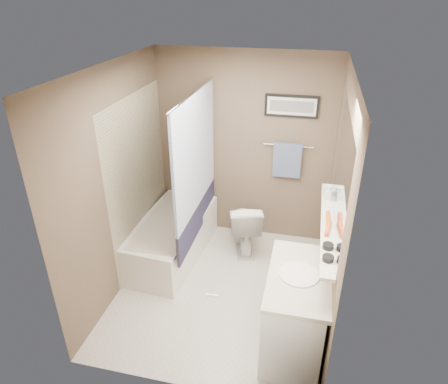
% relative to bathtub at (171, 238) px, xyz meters
% --- Properties ---
extents(ground, '(2.50, 2.50, 0.00)m').
position_rel_bathtub_xyz_m(ground, '(0.75, -0.49, -0.25)').
color(ground, silver).
rests_on(ground, ground).
extents(ceiling, '(2.20, 2.50, 0.04)m').
position_rel_bathtub_xyz_m(ceiling, '(0.75, -0.49, 2.13)').
color(ceiling, silver).
rests_on(ceiling, wall_back).
extents(wall_back, '(2.20, 0.04, 2.40)m').
position_rel_bathtub_xyz_m(wall_back, '(0.75, 0.74, 0.95)').
color(wall_back, brown).
rests_on(wall_back, ground).
extents(wall_front, '(2.20, 0.04, 2.40)m').
position_rel_bathtub_xyz_m(wall_front, '(0.75, -1.72, 0.95)').
color(wall_front, brown).
rests_on(wall_front, ground).
extents(wall_left, '(0.04, 2.50, 2.40)m').
position_rel_bathtub_xyz_m(wall_left, '(-0.33, -0.49, 0.95)').
color(wall_left, brown).
rests_on(wall_left, ground).
extents(wall_right, '(0.04, 2.50, 2.40)m').
position_rel_bathtub_xyz_m(wall_right, '(1.83, -0.49, 0.95)').
color(wall_right, brown).
rests_on(wall_right, ground).
extents(tile_surround, '(0.02, 1.55, 2.00)m').
position_rel_bathtub_xyz_m(tile_surround, '(-0.34, 0.01, 0.75)').
color(tile_surround, tan).
rests_on(tile_surround, wall_left).
extents(curtain_rod, '(0.02, 1.55, 0.02)m').
position_rel_bathtub_xyz_m(curtain_rod, '(0.35, 0.01, 1.80)').
color(curtain_rod, silver).
rests_on(curtain_rod, wall_left).
extents(curtain_upper, '(0.03, 1.45, 1.28)m').
position_rel_bathtub_xyz_m(curtain_upper, '(0.35, 0.01, 1.15)').
color(curtain_upper, white).
rests_on(curtain_upper, curtain_rod).
extents(curtain_lower, '(0.03, 1.45, 0.36)m').
position_rel_bathtub_xyz_m(curtain_lower, '(0.35, 0.01, 0.33)').
color(curtain_lower, '#272444').
rests_on(curtain_lower, curtain_rod).
extents(mirror, '(0.02, 1.60, 1.00)m').
position_rel_bathtub_xyz_m(mirror, '(1.84, -0.64, 1.37)').
color(mirror, silver).
rests_on(mirror, wall_right).
extents(shelf, '(0.12, 1.60, 0.03)m').
position_rel_bathtub_xyz_m(shelf, '(1.79, -0.64, 0.85)').
color(shelf, silver).
rests_on(shelf, wall_right).
extents(towel_bar, '(0.60, 0.02, 0.02)m').
position_rel_bathtub_xyz_m(towel_bar, '(1.30, 0.72, 1.05)').
color(towel_bar, silver).
rests_on(towel_bar, wall_back).
extents(towel, '(0.34, 0.05, 0.44)m').
position_rel_bathtub_xyz_m(towel, '(1.30, 0.70, 0.87)').
color(towel, '#7B8EB3').
rests_on(towel, towel_bar).
extents(art_frame, '(0.62, 0.02, 0.26)m').
position_rel_bathtub_xyz_m(art_frame, '(1.30, 0.74, 1.53)').
color(art_frame, black).
rests_on(art_frame, wall_back).
extents(art_mat, '(0.56, 0.00, 0.20)m').
position_rel_bathtub_xyz_m(art_mat, '(1.30, 0.73, 1.53)').
color(art_mat, white).
rests_on(art_mat, art_frame).
extents(art_image, '(0.50, 0.00, 0.13)m').
position_rel_bathtub_xyz_m(art_image, '(1.30, 0.72, 1.53)').
color(art_image, '#595959').
rests_on(art_image, art_mat).
extents(door, '(0.80, 0.02, 2.00)m').
position_rel_bathtub_xyz_m(door, '(1.30, -1.73, 0.75)').
color(door, silver).
rests_on(door, wall_front).
extents(door_handle, '(0.10, 0.02, 0.02)m').
position_rel_bathtub_xyz_m(door_handle, '(0.97, -1.68, 0.75)').
color(door_handle, silver).
rests_on(door_handle, door).
extents(bathtub, '(0.81, 1.55, 0.50)m').
position_rel_bathtub_xyz_m(bathtub, '(0.00, 0.00, 0.00)').
color(bathtub, white).
rests_on(bathtub, ground).
extents(tub_rim, '(0.56, 1.36, 0.02)m').
position_rel_bathtub_xyz_m(tub_rim, '(-0.00, 0.00, 0.25)').
color(tub_rim, beige).
rests_on(tub_rim, bathtub).
extents(toilet, '(0.56, 0.76, 0.69)m').
position_rel_bathtub_xyz_m(toilet, '(0.85, 0.35, 0.09)').
color(toilet, white).
rests_on(toilet, ground).
extents(vanity, '(0.56, 0.93, 0.80)m').
position_rel_bathtub_xyz_m(vanity, '(1.60, -1.10, 0.15)').
color(vanity, white).
rests_on(vanity, ground).
extents(countertop, '(0.54, 0.96, 0.04)m').
position_rel_bathtub_xyz_m(countertop, '(1.59, -1.10, 0.57)').
color(countertop, beige).
rests_on(countertop, vanity).
extents(sink_basin, '(0.34, 0.34, 0.01)m').
position_rel_bathtub_xyz_m(sink_basin, '(1.58, -1.10, 0.60)').
color(sink_basin, white).
rests_on(sink_basin, countertop).
extents(faucet_spout, '(0.02, 0.02, 0.10)m').
position_rel_bathtub_xyz_m(faucet_spout, '(1.78, -1.10, 0.64)').
color(faucet_spout, white).
rests_on(faucet_spout, countertop).
extents(faucet_knob, '(0.05, 0.05, 0.05)m').
position_rel_bathtub_xyz_m(faucet_knob, '(1.78, -1.00, 0.62)').
color(faucet_knob, silver).
rests_on(faucet_knob, countertop).
extents(candle_bowl_near, '(0.09, 0.09, 0.04)m').
position_rel_bathtub_xyz_m(candle_bowl_near, '(1.79, -1.22, 0.89)').
color(candle_bowl_near, black).
rests_on(candle_bowl_near, shelf).
extents(candle_bowl_far, '(0.09, 0.09, 0.04)m').
position_rel_bathtub_xyz_m(candle_bowl_far, '(1.79, -1.05, 0.89)').
color(candle_bowl_far, black).
rests_on(candle_bowl_far, shelf).
extents(hair_brush_front, '(0.07, 0.22, 0.04)m').
position_rel_bathtub_xyz_m(hair_brush_front, '(1.79, -0.78, 0.89)').
color(hair_brush_front, '#D04D1D').
rests_on(hair_brush_front, shelf).
extents(hair_brush_back, '(0.04, 0.22, 0.04)m').
position_rel_bathtub_xyz_m(hair_brush_back, '(1.79, -0.61, 0.89)').
color(hair_brush_back, '#C24D1B').
rests_on(hair_brush_back, shelf).
extents(pink_comb, '(0.04, 0.16, 0.01)m').
position_rel_bathtub_xyz_m(pink_comb, '(1.79, -0.51, 0.87)').
color(pink_comb, pink).
rests_on(pink_comb, shelf).
extents(glass_jar, '(0.08, 0.08, 0.10)m').
position_rel_bathtub_xyz_m(glass_jar, '(1.79, -0.09, 0.92)').
color(glass_jar, silver).
rests_on(glass_jar, shelf).
extents(soap_bottle, '(0.07, 0.07, 0.14)m').
position_rel_bathtub_xyz_m(soap_bottle, '(1.79, -0.19, 0.93)').
color(soap_bottle, '#999999').
rests_on(soap_bottle, shelf).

